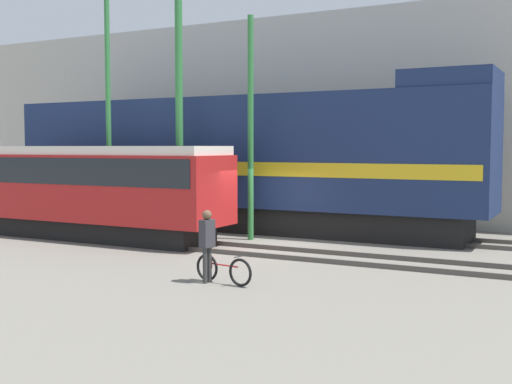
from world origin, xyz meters
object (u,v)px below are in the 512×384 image
at_px(streetcar, 87,186).
at_px(utility_pole_right, 251,129).
at_px(freight_locomotive, 236,161).
at_px(bicycle, 223,270).
at_px(person, 207,238).
at_px(utility_pole_left, 108,105).
at_px(utility_pole_center, 179,116).

height_order(streetcar, utility_pole_right, utility_pole_right).
relative_size(freight_locomotive, bicycle, 11.73).
bearing_deg(streetcar, utility_pole_right, 24.05).
bearing_deg(person, freight_locomotive, 115.75).
bearing_deg(utility_pole_right, person, -69.92).
bearing_deg(utility_pole_right, streetcar, -155.95).
distance_m(person, utility_pole_left, 11.82).
bearing_deg(utility_pole_left, freight_locomotive, 28.26).
height_order(freight_locomotive, streetcar, freight_locomotive).
height_order(streetcar, person, streetcar).
bearing_deg(utility_pole_center, utility_pole_left, 180.00).
relative_size(person, utility_pole_left, 0.18).
relative_size(freight_locomotive, streetcar, 1.82).
bearing_deg(utility_pole_center, person, -51.16).
bearing_deg(utility_pole_center, freight_locomotive, 66.13).
xyz_separation_m(bicycle, utility_pole_right, (-2.89, 6.73, 3.56)).
xyz_separation_m(freight_locomotive, streetcar, (-3.39, -4.76, -0.82)).
xyz_separation_m(bicycle, utility_pole_center, (-5.89, 6.73, 4.06)).
xyz_separation_m(bicycle, person, (-0.40, -0.09, 0.74)).
bearing_deg(utility_pole_left, utility_pole_center, 0.00).
distance_m(bicycle, utility_pole_center, 9.82).
distance_m(freight_locomotive, utility_pole_center, 3.10).
bearing_deg(bicycle, utility_pole_right, 113.25).
relative_size(utility_pole_left, utility_pole_right, 1.26).
bearing_deg(utility_pole_left, person, -37.57).
distance_m(person, utility_pole_right, 7.78).
height_order(streetcar, utility_pole_left, utility_pole_left).
height_order(freight_locomotive, person, freight_locomotive).
xyz_separation_m(person, utility_pole_right, (-2.49, 6.81, 2.82)).
relative_size(streetcar, utility_pole_center, 1.24).
height_order(freight_locomotive, utility_pole_right, utility_pole_right).
relative_size(streetcar, person, 6.19).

